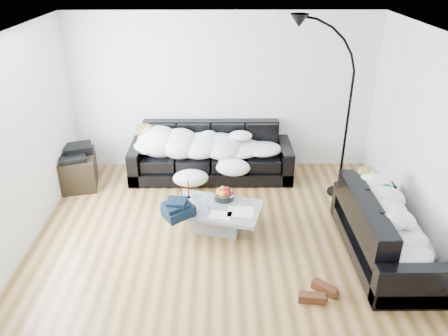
{
  "coord_description": "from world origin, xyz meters",
  "views": [
    {
      "loc": [
        -0.05,
        -4.72,
        3.42
      ],
      "look_at": [
        0.0,
        0.3,
        0.9
      ],
      "focal_mm": 35.0,
      "sensor_mm": 36.0,
      "label": 1
    }
  ],
  "objects_px": {
    "sleeper_right": "(389,212)",
    "floor_lamp": "(347,122)",
    "sofa_back": "(211,152)",
    "candle_left": "(182,193)",
    "wine_glass_a": "(199,198)",
    "shoes": "(318,293)",
    "wine_glass_c": "(209,202)",
    "sleeper_back": "(211,142)",
    "stereo": "(76,152)",
    "wine_glass_b": "(195,200)",
    "candle_right": "(188,190)",
    "av_cabinet": "(79,170)",
    "coffee_table": "(216,218)",
    "sofa_right": "(386,228)",
    "fruit_bowl": "(224,193)"
  },
  "relations": [
    {
      "from": "sleeper_right",
      "to": "floor_lamp",
      "type": "bearing_deg",
      "value": 6.03
    },
    {
      "from": "sofa_back",
      "to": "candle_left",
      "type": "relative_size",
      "value": 12.47
    },
    {
      "from": "wine_glass_a",
      "to": "floor_lamp",
      "type": "distance_m",
      "value": 2.42
    },
    {
      "from": "floor_lamp",
      "to": "shoes",
      "type": "bearing_deg",
      "value": -117.31
    },
    {
      "from": "sleeper_right",
      "to": "wine_glass_c",
      "type": "relative_size",
      "value": 9.84
    },
    {
      "from": "wine_glass_c",
      "to": "candle_left",
      "type": "height_order",
      "value": "candle_left"
    },
    {
      "from": "sleeper_back",
      "to": "wine_glass_a",
      "type": "xyz_separation_m",
      "value": [
        -0.14,
        -1.4,
        -0.22
      ]
    },
    {
      "from": "sofa_back",
      "to": "wine_glass_c",
      "type": "bearing_deg",
      "value": -89.97
    },
    {
      "from": "sofa_back",
      "to": "stereo",
      "type": "distance_m",
      "value": 2.14
    },
    {
      "from": "sleeper_right",
      "to": "wine_glass_c",
      "type": "distance_m",
      "value": 2.24
    },
    {
      "from": "sleeper_right",
      "to": "candle_left",
      "type": "xyz_separation_m",
      "value": [
        -2.54,
        0.79,
        -0.17
      ]
    },
    {
      "from": "wine_glass_b",
      "to": "candle_right",
      "type": "xyz_separation_m",
      "value": [
        -0.1,
        0.2,
        0.05
      ]
    },
    {
      "from": "sleeper_back",
      "to": "av_cabinet",
      "type": "relative_size",
      "value": 2.96
    },
    {
      "from": "sleeper_right",
      "to": "av_cabinet",
      "type": "xyz_separation_m",
      "value": [
        -4.27,
        1.87,
        -0.36
      ]
    },
    {
      "from": "sleeper_back",
      "to": "shoes",
      "type": "xyz_separation_m",
      "value": [
        1.21,
        -2.84,
        -0.59
      ]
    },
    {
      "from": "shoes",
      "to": "wine_glass_c",
      "type": "bearing_deg",
      "value": 152.13
    },
    {
      "from": "sofa_back",
      "to": "candle_left",
      "type": "height_order",
      "value": "sofa_back"
    },
    {
      "from": "shoes",
      "to": "wine_glass_a",
      "type": "bearing_deg",
      "value": 152.74
    },
    {
      "from": "coffee_table",
      "to": "candle_right",
      "type": "xyz_separation_m",
      "value": [
        -0.38,
        0.24,
        0.3
      ]
    },
    {
      "from": "sofa_right",
      "to": "fruit_bowl",
      "type": "xyz_separation_m",
      "value": [
        -1.96,
        0.8,
        0.04
      ]
    },
    {
      "from": "wine_glass_c",
      "to": "floor_lamp",
      "type": "height_order",
      "value": "floor_lamp"
    },
    {
      "from": "sleeper_back",
      "to": "fruit_bowl",
      "type": "height_order",
      "value": "sleeper_back"
    },
    {
      "from": "candle_right",
      "to": "floor_lamp",
      "type": "height_order",
      "value": "floor_lamp"
    },
    {
      "from": "fruit_bowl",
      "to": "candle_left",
      "type": "relative_size",
      "value": 1.33
    },
    {
      "from": "shoes",
      "to": "wine_glass_b",
      "type": "bearing_deg",
      "value": 154.96
    },
    {
      "from": "wine_glass_c",
      "to": "candle_right",
      "type": "bearing_deg",
      "value": 137.59
    },
    {
      "from": "wine_glass_c",
      "to": "candle_left",
      "type": "distance_m",
      "value": 0.44
    },
    {
      "from": "sofa_right",
      "to": "wine_glass_c",
      "type": "distance_m",
      "value": 2.23
    },
    {
      "from": "wine_glass_b",
      "to": "shoes",
      "type": "distance_m",
      "value": 2.0
    },
    {
      "from": "shoes",
      "to": "sleeper_back",
      "type": "bearing_deg",
      "value": 132.47
    },
    {
      "from": "wine_glass_a",
      "to": "floor_lamp",
      "type": "height_order",
      "value": "floor_lamp"
    },
    {
      "from": "stereo",
      "to": "candle_right",
      "type": "bearing_deg",
      "value": -50.41
    },
    {
      "from": "coffee_table",
      "to": "stereo",
      "type": "bearing_deg",
      "value": 149.86
    },
    {
      "from": "floor_lamp",
      "to": "wine_glass_a",
      "type": "bearing_deg",
      "value": -166.64
    },
    {
      "from": "shoes",
      "to": "sleeper_right",
      "type": "bearing_deg",
      "value": 57.45
    },
    {
      "from": "stereo",
      "to": "floor_lamp",
      "type": "distance_m",
      "value": 4.17
    },
    {
      "from": "candle_left",
      "to": "candle_right",
      "type": "height_order",
      "value": "candle_right"
    },
    {
      "from": "fruit_bowl",
      "to": "stereo",
      "type": "height_order",
      "value": "stereo"
    },
    {
      "from": "sofa_back",
      "to": "sleeper_back",
      "type": "relative_size",
      "value": 1.18
    },
    {
      "from": "fruit_bowl",
      "to": "wine_glass_b",
      "type": "bearing_deg",
      "value": -156.98
    },
    {
      "from": "coffee_table",
      "to": "wine_glass_b",
      "type": "relative_size",
      "value": 7.5
    },
    {
      "from": "coffee_table",
      "to": "wine_glass_b",
      "type": "bearing_deg",
      "value": 171.02
    },
    {
      "from": "candle_right",
      "to": "wine_glass_b",
      "type": "bearing_deg",
      "value": -64.17
    },
    {
      "from": "sleeper_back",
      "to": "wine_glass_c",
      "type": "relative_size",
      "value": 13.19
    },
    {
      "from": "fruit_bowl",
      "to": "coffee_table",
      "type": "bearing_deg",
      "value": -117.46
    },
    {
      "from": "fruit_bowl",
      "to": "av_cabinet",
      "type": "distance_m",
      "value": 2.55
    },
    {
      "from": "sofa_back",
      "to": "coffee_table",
      "type": "bearing_deg",
      "value": -86.65
    },
    {
      "from": "wine_glass_c",
      "to": "stereo",
      "type": "height_order",
      "value": "stereo"
    },
    {
      "from": "candle_left",
      "to": "sofa_back",
      "type": "bearing_deg",
      "value": 74.38
    },
    {
      "from": "sofa_back",
      "to": "wine_glass_a",
      "type": "bearing_deg",
      "value": -95.63
    }
  ]
}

